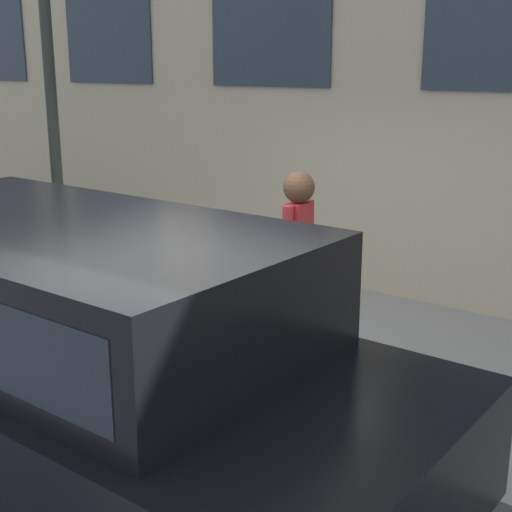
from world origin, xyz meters
name	(u,v)px	position (x,y,z in m)	size (l,w,h in m)	color
ground_plane	(177,399)	(0.00, 0.00, 0.00)	(80.00, 80.00, 0.00)	#47474C
sidewalk	(288,335)	(1.60, 0.00, 0.07)	(3.20, 60.00, 0.13)	gray
fire_hydrant	(214,320)	(0.50, 0.01, 0.55)	(0.33, 0.45, 0.81)	gold
person	(298,249)	(1.04, -0.49, 1.15)	(0.41, 0.27, 1.69)	#998466
parked_truck_black_near	(49,332)	(-1.32, -0.19, 1.05)	(1.98, 5.35, 1.78)	black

